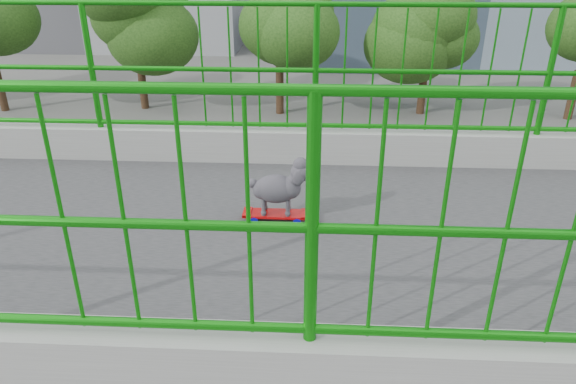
# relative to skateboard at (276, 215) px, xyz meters

# --- Properties ---
(road) EXTENTS (18.00, 90.00, 0.02)m
(road) POSITION_rel_skateboard_xyz_m (-12.79, 2.27, -7.04)
(road) COLOR black
(road) RESTS_ON ground
(street_trees) EXTENTS (5.30, 60.40, 7.26)m
(street_trees) POSITION_rel_skateboard_xyz_m (-25.82, 3.33, -2.32)
(street_trees) COLOR black
(street_trees) RESTS_ON ground
(skateboard) EXTENTS (0.16, 0.49, 0.07)m
(skateboard) POSITION_rel_skateboard_xyz_m (0.00, 0.00, 0.00)
(skateboard) COLOR #BF0608
(skateboard) RESTS_ON footbridge
(poodle) EXTENTS (0.20, 0.48, 0.40)m
(poodle) POSITION_rel_skateboard_xyz_m (0.00, 0.03, 0.23)
(poodle) COLOR #312E33
(poodle) RESTS_ON skateboard
(car_0) EXTENTS (1.90, 4.72, 1.61)m
(car_0) POSITION_rel_skateboard_xyz_m (-5.79, 2.93, -6.24)
(car_0) COLOR #B90718
(car_0) RESTS_ON ground
(car_2) EXTENTS (2.57, 5.56, 1.55)m
(car_2) POSITION_rel_skateboard_xyz_m (-12.19, -2.38, -6.28)
(car_2) COLOR gray
(car_2) RESTS_ON ground
(car_4) EXTENTS (1.87, 4.66, 1.59)m
(car_4) POSITION_rel_skateboard_xyz_m (-18.59, 7.05, -6.26)
(car_4) COLOR #B90718
(car_4) RESTS_ON ground
(car_5) EXTENTS (1.58, 4.52, 1.49)m
(car_5) POSITION_rel_skateboard_xyz_m (-5.79, 2.39, -6.30)
(car_5) COLOR black
(car_5) RESTS_ON ground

